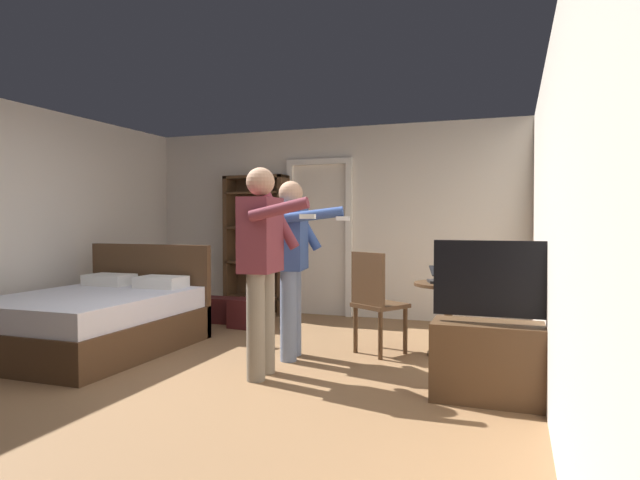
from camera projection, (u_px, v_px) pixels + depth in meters
ground_plane at (209, 376)px, 4.53m from camera, size 6.85×6.85×0.00m
wall_back at (330, 222)px, 7.47m from camera, size 5.42×0.12×2.54m
wall_right at (559, 224)px, 3.59m from camera, size 0.12×6.47×2.54m
doorway_frame at (319, 226)px, 7.44m from camera, size 0.93×0.08×2.13m
bed at (96, 320)px, 5.44m from camera, size 1.55×1.96×1.02m
bookshelf at (258, 240)px, 7.60m from camera, size 0.88×0.32×1.91m
tv_flatscreen at (500, 353)px, 3.88m from camera, size 0.95×0.40×1.15m
side_table at (448, 306)px, 5.20m from camera, size 0.65×0.65×0.70m
laptop at (446, 278)px, 5.16m from camera, size 0.40×0.40×0.17m
bottle_on_table at (463, 272)px, 5.06m from camera, size 0.06×0.06×0.26m
wooden_chair at (375, 298)px, 5.25m from camera, size 0.58×0.58×0.99m
person_blue_shirt at (262, 256)px, 4.49m from camera, size 0.70×0.58×1.73m
person_striped_shirt at (292, 257)px, 5.10m from camera, size 0.78×0.57×1.66m
suitcase_dark at (219, 310)px, 6.93m from camera, size 0.52×0.30×0.31m
suitcase_small at (250, 313)px, 6.56m from camera, size 0.48×0.36×0.35m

